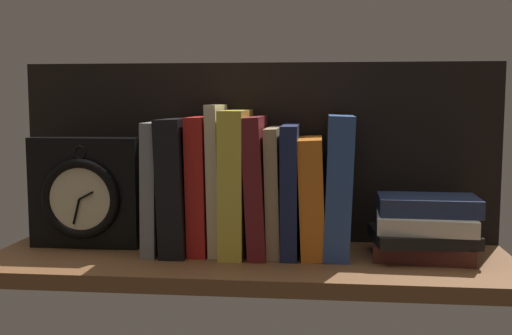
% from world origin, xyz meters
% --- Properties ---
extents(ground_plane, '(0.87, 0.27, 0.03)m').
position_xyz_m(ground_plane, '(0.00, 0.00, -0.01)').
color(ground_plane, brown).
extents(back_panel, '(0.87, 0.01, 0.33)m').
position_xyz_m(back_panel, '(0.00, 0.13, 0.16)').
color(back_panel, black).
rests_on(back_panel, ground_plane).
extents(book_gray_chess, '(0.03, 0.16, 0.22)m').
position_xyz_m(book_gray_chess, '(-0.16, 0.04, 0.11)').
color(book_gray_chess, gray).
rests_on(book_gray_chess, ground_plane).
extents(book_black_skeptic, '(0.05, 0.17, 0.23)m').
position_xyz_m(book_black_skeptic, '(-0.13, 0.04, 0.11)').
color(book_black_skeptic, black).
rests_on(book_black_skeptic, ground_plane).
extents(book_red_requiem, '(0.03, 0.14, 0.23)m').
position_xyz_m(book_red_requiem, '(-0.09, 0.04, 0.12)').
color(book_red_requiem, red).
rests_on(book_red_requiem, ground_plane).
extents(book_cream_twain, '(0.02, 0.13, 0.25)m').
position_xyz_m(book_cream_twain, '(-0.06, 0.04, 0.13)').
color(book_cream_twain, beige).
rests_on(book_cream_twain, ground_plane).
extents(book_yellow_seinlanguage, '(0.04, 0.17, 0.24)m').
position_xyz_m(book_yellow_seinlanguage, '(-0.03, 0.04, 0.12)').
color(book_yellow_seinlanguage, gold).
rests_on(book_yellow_seinlanguage, ground_plane).
extents(book_maroon_dawkins, '(0.04, 0.17, 0.23)m').
position_xyz_m(book_maroon_dawkins, '(0.01, 0.04, 0.12)').
color(book_maroon_dawkins, maroon).
rests_on(book_maroon_dawkins, ground_plane).
extents(book_tan_shortstories, '(0.03, 0.14, 0.21)m').
position_xyz_m(book_tan_shortstories, '(0.04, 0.04, 0.11)').
color(book_tan_shortstories, tan).
rests_on(book_tan_shortstories, ground_plane).
extents(book_navy_bierce, '(0.03, 0.15, 0.22)m').
position_xyz_m(book_navy_bierce, '(0.07, 0.04, 0.11)').
color(book_navy_bierce, '#192147').
rests_on(book_navy_bierce, ground_plane).
extents(book_orange_pandolfini, '(0.05, 0.15, 0.20)m').
position_xyz_m(book_orange_pandolfini, '(0.10, 0.04, 0.10)').
color(book_orange_pandolfini, orange).
rests_on(book_orange_pandolfini, ground_plane).
extents(book_blue_modern, '(0.05, 0.15, 0.23)m').
position_xyz_m(book_blue_modern, '(0.15, 0.04, 0.12)').
color(book_blue_modern, '#2D4C8E').
rests_on(book_blue_modern, ground_plane).
extents(framed_clock, '(0.19, 0.07, 0.19)m').
position_xyz_m(framed_clock, '(-0.30, 0.04, 0.10)').
color(framed_clock, black).
rests_on(framed_clock, ground_plane).
extents(book_stack_side, '(0.17, 0.14, 0.10)m').
position_xyz_m(book_stack_side, '(0.29, 0.02, 0.05)').
color(book_stack_side, '#471E19').
rests_on(book_stack_side, ground_plane).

